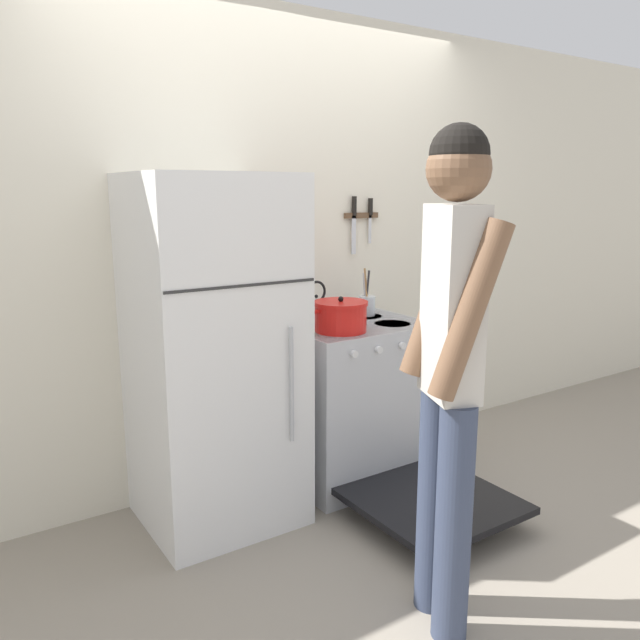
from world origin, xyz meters
The scene contains 9 objects.
ground_plane centered at (0.00, 0.00, 0.00)m, with size 14.00×14.00×0.00m, color gray.
wall_back centered at (0.00, 0.03, 1.27)m, with size 10.00×0.06×2.55m.
refrigerator centered at (-0.53, -0.33, 0.84)m, with size 0.71×0.68×1.67m.
stove_range centered at (0.30, -0.35, 0.44)m, with size 0.77×1.32×0.88m.
dutch_oven_pot centered at (0.13, -0.43, 0.96)m, with size 0.32×0.28×0.18m.
tea_kettle centered at (0.14, -0.19, 0.96)m, with size 0.20×0.16×0.23m.
utensil_jar centered at (0.49, -0.18, 0.95)m, with size 0.10×0.10×0.27m.
person centered at (-0.16, -1.50, 1.03)m, with size 0.38×0.44×1.81m.
wall_knife_strip centered at (0.57, -0.02, 1.45)m, with size 0.24×0.03×0.34m.
Camera 1 is at (-1.69, -3.00, 1.60)m, focal length 35.00 mm.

